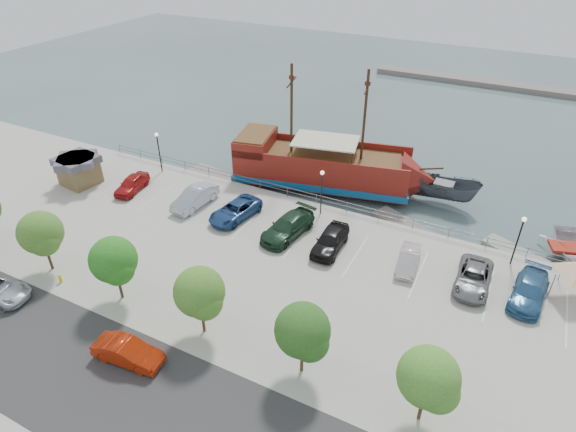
% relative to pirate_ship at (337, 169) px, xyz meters
% --- Properties ---
extents(ground, '(160.00, 160.00, 0.00)m').
position_rel_pirate_ship_xyz_m(ground, '(1.18, -13.09, -2.14)').
color(ground, '#3E5050').
extents(street, '(100.00, 8.00, 0.04)m').
position_rel_pirate_ship_xyz_m(street, '(1.18, -29.09, -1.13)').
color(street, '#333232').
rests_on(street, land_slab).
extents(sidewalk, '(100.00, 4.00, 0.05)m').
position_rel_pirate_ship_xyz_m(sidewalk, '(1.18, -23.09, -1.13)').
color(sidewalk, '#A09E87').
rests_on(sidewalk, land_slab).
extents(seawall_railing, '(50.00, 0.06, 1.00)m').
position_rel_pirate_ship_xyz_m(seawall_railing, '(1.18, -5.29, -0.62)').
color(seawall_railing, '#5A5C5E').
rests_on(seawall_railing, land_slab).
extents(far_shore, '(40.00, 3.00, 0.80)m').
position_rel_pirate_ship_xyz_m(far_shore, '(11.18, 41.91, -1.74)').
color(far_shore, slate).
rests_on(far_shore, ground).
extents(pirate_ship, '(20.64, 9.45, 12.79)m').
position_rel_pirate_ship_xyz_m(pirate_ship, '(0.00, 0.00, 0.00)').
color(pirate_ship, maroon).
rests_on(pirate_ship, ground).
extents(patrol_boat, '(6.84, 2.65, 2.64)m').
position_rel_pirate_ship_xyz_m(patrol_boat, '(10.20, 1.84, -0.83)').
color(patrol_boat, '#3F454C').
rests_on(patrol_boat, ground).
extents(speedboat, '(6.26, 7.45, 1.32)m').
position_rel_pirate_ship_xyz_m(speedboat, '(21.72, -2.22, -1.48)').
color(speedboat, silver).
rests_on(speedboat, ground).
extents(dock_west, '(7.93, 3.37, 0.44)m').
position_rel_pirate_ship_xyz_m(dock_west, '(-11.47, -3.89, -1.92)').
color(dock_west, gray).
rests_on(dock_west, ground).
extents(dock_mid, '(6.88, 4.56, 0.38)m').
position_rel_pirate_ship_xyz_m(dock_mid, '(8.45, -3.89, -1.95)').
color(dock_mid, gray).
rests_on(dock_mid, ground).
extents(dock_east, '(6.49, 4.28, 0.36)m').
position_rel_pirate_ship_xyz_m(dock_east, '(17.96, -3.89, -1.96)').
color(dock_east, gray).
rests_on(dock_east, ground).
extents(shed, '(3.88, 3.88, 2.85)m').
position_rel_pirate_ship_xyz_m(shed, '(-22.30, -12.24, 0.37)').
color(shed, brown).
rests_on(shed, land_slab).
extents(street_sedan, '(4.55, 2.00, 1.45)m').
position_rel_pirate_ship_xyz_m(street_sedan, '(-2.49, -27.13, -0.42)').
color(street_sedan, '#AD2308').
rests_on(street_sedan, street).
extents(fire_hydrant, '(0.24, 0.24, 0.69)m').
position_rel_pirate_ship_xyz_m(fire_hydrant, '(-12.01, -23.89, -0.77)').
color(fire_hydrant, '#D5BF0D').
rests_on(fire_hydrant, sidewalk).
extents(lamp_post_left, '(0.36, 0.36, 4.28)m').
position_rel_pirate_ship_xyz_m(lamp_post_left, '(-16.82, -6.59, 1.80)').
color(lamp_post_left, black).
rests_on(lamp_post_left, land_slab).
extents(lamp_post_mid, '(0.36, 0.36, 4.28)m').
position_rel_pirate_ship_xyz_m(lamp_post_mid, '(1.18, -6.59, 1.80)').
color(lamp_post_mid, black).
rests_on(lamp_post_mid, land_slab).
extents(lamp_post_right, '(0.36, 0.36, 4.28)m').
position_rel_pirate_ship_xyz_m(lamp_post_right, '(17.18, -6.59, 1.80)').
color(lamp_post_right, black).
rests_on(lamp_post_right, land_slab).
extents(tree_b, '(3.30, 3.20, 5.00)m').
position_rel_pirate_ship_xyz_m(tree_b, '(-13.68, -23.17, 2.15)').
color(tree_b, '#473321').
rests_on(tree_b, sidewalk).
extents(tree_c, '(3.30, 3.20, 5.00)m').
position_rel_pirate_ship_xyz_m(tree_c, '(-6.68, -23.17, 2.15)').
color(tree_c, '#473321').
rests_on(tree_c, sidewalk).
extents(tree_d, '(3.30, 3.20, 5.00)m').
position_rel_pirate_ship_xyz_m(tree_d, '(0.32, -23.17, 2.15)').
color(tree_d, '#473321').
rests_on(tree_d, sidewalk).
extents(tree_e, '(3.30, 3.20, 5.00)m').
position_rel_pirate_ship_xyz_m(tree_e, '(7.32, -23.17, 2.15)').
color(tree_e, '#473321').
rests_on(tree_e, sidewalk).
extents(tree_f, '(3.30, 3.20, 5.00)m').
position_rel_pirate_ship_xyz_m(tree_f, '(14.32, -23.17, 2.15)').
color(tree_f, '#473321').
rests_on(tree_f, sidewalk).
extents(parked_car_a, '(2.44, 4.57, 1.48)m').
position_rel_pirate_ship_xyz_m(parked_car_a, '(-16.71, -11.10, -0.40)').
color(parked_car_a, '#A91817').
rests_on(parked_car_a, land_slab).
extents(parked_car_b, '(2.16, 5.21, 1.67)m').
position_rel_pirate_ship_xyz_m(parked_car_b, '(-9.64, -10.58, -0.31)').
color(parked_car_b, '#AFB4C2').
rests_on(parked_car_b, land_slab).
extents(parked_car_c, '(3.29, 5.62, 1.47)m').
position_rel_pirate_ship_xyz_m(parked_car_c, '(-5.24, -10.67, -0.41)').
color(parked_car_c, navy).
rests_on(parked_car_c, land_slab).
extents(parked_car_d, '(3.23, 6.03, 1.66)m').
position_rel_pirate_ship_xyz_m(parked_car_d, '(0.08, -10.94, -0.31)').
color(parked_car_d, '#1B3923').
rests_on(parked_car_d, land_slab).
extents(parked_car_e, '(2.14, 4.98, 1.68)m').
position_rel_pirate_ship_xyz_m(parked_car_e, '(3.98, -11.13, -0.30)').
color(parked_car_e, black).
rests_on(parked_car_e, land_slab).
extents(parked_car_f, '(1.81, 4.21, 1.35)m').
position_rel_pirate_ship_xyz_m(parked_car_f, '(10.16, -10.55, -0.47)').
color(parked_car_f, silver).
rests_on(parked_car_f, land_slab).
extents(parked_car_g, '(2.50, 5.21, 1.43)m').
position_rel_pirate_ship_xyz_m(parked_car_g, '(14.92, -10.59, -0.43)').
color(parked_car_g, slate).
rests_on(parked_car_g, land_slab).
extents(parked_car_h, '(2.70, 5.48, 1.53)m').
position_rel_pirate_ship_xyz_m(parked_car_h, '(18.62, -10.32, -0.38)').
color(parked_car_h, '#2D5C86').
rests_on(parked_car_h, land_slab).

